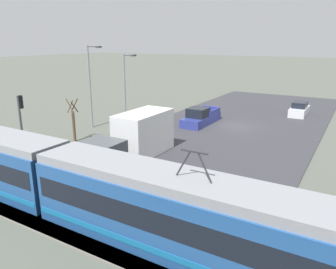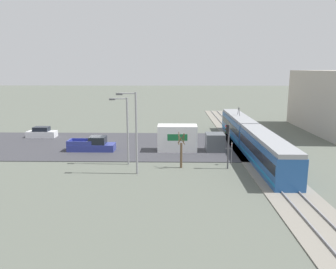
% 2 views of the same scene
% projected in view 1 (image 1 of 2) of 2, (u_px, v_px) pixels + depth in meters
% --- Properties ---
extents(ground_plane, '(320.00, 320.00, 0.00)m').
position_uv_depth(ground_plane, '(234.00, 127.00, 33.44)').
color(ground_plane, '#565B51').
extents(road_surface, '(16.52, 45.99, 0.08)m').
position_uv_depth(road_surface, '(234.00, 126.00, 33.43)').
color(road_surface, '#38383D').
rests_on(road_surface, ground).
extents(rail_bed, '(73.64, 4.40, 0.22)m').
position_uv_depth(rail_bed, '(89.00, 217.00, 16.20)').
color(rail_bed, gray).
rests_on(rail_bed, ground).
extents(light_rail_tram, '(30.61, 2.65, 4.42)m').
position_uv_depth(light_rail_tram, '(57.00, 178.00, 16.76)').
color(light_rail_tram, '#235193').
rests_on(light_rail_tram, ground).
extents(box_truck, '(2.50, 8.32, 3.23)m').
position_uv_depth(box_truck, '(135.00, 138.00, 24.03)').
color(box_truck, '#4C5156').
rests_on(box_truck, ground).
extents(pickup_truck, '(2.05, 5.82, 1.81)m').
position_uv_depth(pickup_truck, '(201.00, 117.00, 34.13)').
color(pickup_truck, navy).
rests_on(pickup_truck, ground).
extents(sedan_car_0, '(1.72, 4.31, 1.57)m').
position_uv_depth(sedan_car_0, '(299.00, 110.00, 38.18)').
color(sedan_car_0, silver).
rests_on(sedan_car_0, ground).
extents(traffic_light_pole, '(0.28, 0.47, 4.66)m').
position_uv_depth(traffic_light_pole, '(21.00, 117.00, 23.97)').
color(traffic_light_pole, '#47474C').
rests_on(traffic_light_pole, ground).
extents(street_tree, '(0.91, 0.76, 3.79)m').
position_uv_depth(street_tree, '(74.00, 122.00, 28.13)').
color(street_tree, brown).
rests_on(street_tree, ground).
extents(street_lamp_near_crossing, '(0.36, 1.95, 8.04)m').
position_uv_depth(street_lamp_near_crossing, '(91.00, 81.00, 32.16)').
color(street_lamp_near_crossing, gray).
rests_on(street_lamp_near_crossing, ground).
extents(street_lamp_mid_block, '(0.36, 1.95, 7.26)m').
position_uv_depth(street_lamp_mid_block, '(126.00, 86.00, 31.77)').
color(street_lamp_mid_block, gray).
rests_on(street_lamp_mid_block, ground).
extents(no_parking_sign, '(0.32, 0.08, 2.47)m').
position_uv_depth(no_parking_sign, '(28.00, 143.00, 23.12)').
color(no_parking_sign, gray).
rests_on(no_parking_sign, ground).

